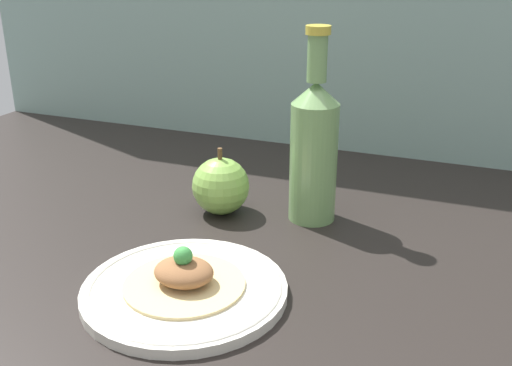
{
  "coord_description": "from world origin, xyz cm",
  "views": [
    {
      "loc": [
        21.27,
        -62.24,
        38.75
      ],
      "look_at": [
        -5.6,
        5.01,
        10.08
      ],
      "focal_mm": 42.0,
      "sensor_mm": 36.0,
      "label": 1
    }
  ],
  "objects_px": {
    "plate": "(185,289)",
    "apple": "(221,186)",
    "cider_bottle": "(314,147)",
    "plated_food": "(184,276)"
  },
  "relations": [
    {
      "from": "plate",
      "to": "apple",
      "type": "distance_m",
      "value": 0.24
    },
    {
      "from": "plated_food",
      "to": "cider_bottle",
      "type": "bearing_deg",
      "value": 73.95
    },
    {
      "from": "plated_food",
      "to": "apple",
      "type": "distance_m",
      "value": 0.24
    },
    {
      "from": "plate",
      "to": "cider_bottle",
      "type": "xyz_separation_m",
      "value": [
        0.08,
        0.27,
        0.11
      ]
    },
    {
      "from": "plate",
      "to": "plated_food",
      "type": "distance_m",
      "value": 0.02
    },
    {
      "from": "plate",
      "to": "apple",
      "type": "xyz_separation_m",
      "value": [
        -0.06,
        0.23,
        0.04
      ]
    },
    {
      "from": "plated_food",
      "to": "apple",
      "type": "bearing_deg",
      "value": 104.51
    },
    {
      "from": "plated_food",
      "to": "apple",
      "type": "xyz_separation_m",
      "value": [
        -0.06,
        0.23,
        0.02
      ]
    },
    {
      "from": "plated_food",
      "to": "cider_bottle",
      "type": "relative_size",
      "value": 0.5
    },
    {
      "from": "apple",
      "to": "cider_bottle",
      "type": "bearing_deg",
      "value": 13.39
    }
  ]
}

